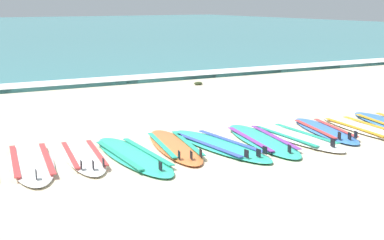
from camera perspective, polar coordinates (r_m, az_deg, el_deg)
ground_plane at (r=8.56m, az=1.57°, el=-3.08°), size 80.00×80.00×0.00m
wave_foam_strip at (r=15.27m, az=-12.85°, el=3.44°), size 80.00×0.97×0.11m
surfboard_1 at (r=8.16m, az=-15.63°, el=-4.00°), size 0.99×2.42×0.18m
surfboard_2 at (r=8.29m, az=-10.67°, el=-3.51°), size 0.87×2.14×0.18m
surfboard_3 at (r=8.21m, az=-5.87°, el=-3.51°), size 0.66×2.41×0.18m
surfboard_4 at (r=8.69m, az=-1.73°, el=-2.60°), size 1.03×2.32×0.18m
surfboard_5 at (r=8.75m, az=2.73°, el=-2.50°), size 0.75×2.41×0.18m
surfboard_6 at (r=9.12m, az=6.96°, el=-1.98°), size 1.06×2.44×0.18m
surfboard_7 at (r=9.41m, az=10.22°, el=-1.65°), size 0.61×2.25×0.18m
surfboard_8 at (r=9.98m, az=13.02°, el=-1.00°), size 1.03×2.14×0.18m
surfboard_9 at (r=10.31m, az=16.60°, el=-0.79°), size 0.83×2.28×0.18m
seaweed_clump_mid_sand at (r=15.20m, az=0.62°, el=3.65°), size 0.23×0.19×0.08m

